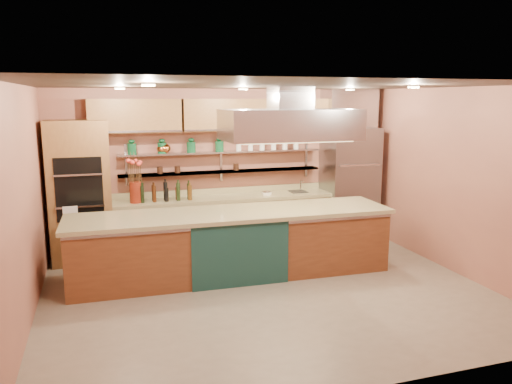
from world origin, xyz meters
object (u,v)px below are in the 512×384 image
object	(u,v)px
island	(232,243)
copper_kettle	(165,148)
refrigerator	(349,184)
flower_vase	(136,192)
green_canister	(191,148)
kitchen_scale	(267,192)

from	to	relation	value
island	copper_kettle	xyz separation A→B (m)	(-0.76, 1.56, 1.30)
copper_kettle	island	bearing A→B (deg)	-63.96
refrigerator	island	world-z (taller)	refrigerator
refrigerator	flower_vase	bearing A→B (deg)	179.85
island	green_canister	distance (m)	2.06
refrigerator	green_canister	xyz separation A→B (m)	(-2.96, 0.23, 0.74)
copper_kettle	green_canister	xyz separation A→B (m)	(0.44, 0.00, -0.00)
flower_vase	green_canister	bearing A→B (deg)	12.73
kitchen_scale	island	bearing A→B (deg)	-142.96
island	kitchen_scale	xyz separation A→B (m)	(0.99, 1.34, 0.48)
green_canister	flower_vase	bearing A→B (deg)	-167.27
refrigerator	kitchen_scale	world-z (taller)	refrigerator
flower_vase	copper_kettle	xyz separation A→B (m)	(0.53, 0.22, 0.69)
flower_vase	refrigerator	bearing A→B (deg)	-0.15
island	green_canister	xyz separation A→B (m)	(-0.32, 1.56, 1.30)
refrigerator	green_canister	world-z (taller)	refrigerator
refrigerator	flower_vase	xyz separation A→B (m)	(-3.94, 0.01, 0.05)
refrigerator	copper_kettle	world-z (taller)	refrigerator
refrigerator	kitchen_scale	bearing A→B (deg)	179.65
green_canister	kitchen_scale	bearing A→B (deg)	-9.50
island	kitchen_scale	distance (m)	1.74
kitchen_scale	copper_kettle	bearing A→B (deg)	156.40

